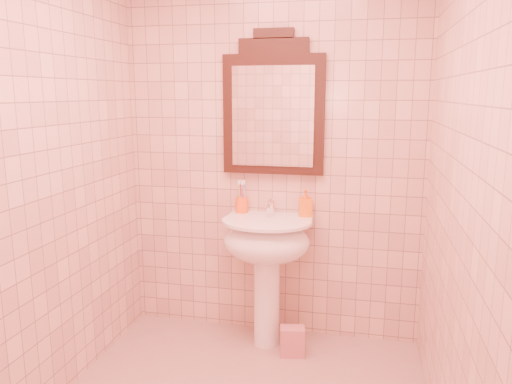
% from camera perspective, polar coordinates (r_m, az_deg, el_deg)
% --- Properties ---
extents(back_wall, '(2.00, 0.02, 2.50)m').
position_cam_1_polar(back_wall, '(3.35, 1.90, 4.19)').
color(back_wall, beige).
rests_on(back_wall, floor).
extents(pedestal_sink, '(0.58, 0.58, 0.86)m').
position_cam_1_polar(pedestal_sink, '(3.26, 1.23, -6.63)').
color(pedestal_sink, white).
rests_on(pedestal_sink, floor).
extents(faucet, '(0.04, 0.16, 0.11)m').
position_cam_1_polar(faucet, '(3.32, 1.71, -1.67)').
color(faucet, white).
rests_on(faucet, pedestal_sink).
extents(mirror, '(0.67, 0.06, 0.93)m').
position_cam_1_polar(mirror, '(3.30, 1.98, 9.53)').
color(mirror, black).
rests_on(mirror, back_wall).
extents(toothbrush_cup, '(0.09, 0.09, 0.20)m').
position_cam_1_polar(toothbrush_cup, '(3.38, -1.65, -1.44)').
color(toothbrush_cup, '#F95E14').
rests_on(toothbrush_cup, pedestal_sink).
extents(soap_dispenser, '(0.10, 0.10, 0.18)m').
position_cam_1_polar(soap_dispenser, '(3.29, 5.67, -1.24)').
color(soap_dispenser, orange).
rests_on(soap_dispenser, pedestal_sink).
extents(towel, '(0.17, 0.13, 0.19)m').
position_cam_1_polar(towel, '(3.35, 4.18, -16.65)').
color(towel, '#C6747F').
rests_on(towel, floor).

